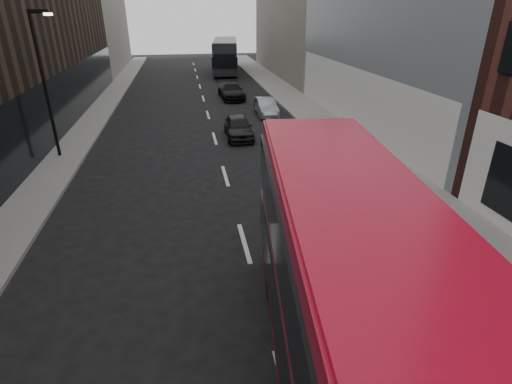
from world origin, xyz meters
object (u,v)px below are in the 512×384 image
car_a (238,127)px  car_c (231,91)px  street_lamp (45,76)px  red_bus (356,312)px  car_b (266,107)px  grey_bus (225,55)px

car_a → car_c: bearing=86.5°
street_lamp → red_bus: size_ratio=0.62×
street_lamp → car_b: 14.80m
grey_bus → car_a: size_ratio=3.08×
street_lamp → car_b: size_ratio=1.86×
red_bus → car_b: bearing=89.6°
red_bus → car_a: bearing=95.9°
grey_bus → red_bus: bearing=-86.4°
grey_bus → car_a: (-2.15, -26.94, -1.37)m
car_a → car_b: bearing=63.4°
street_lamp → grey_bus: (11.83, 28.94, -2.14)m
grey_bus → car_c: size_ratio=2.58×
car_b → car_c: bearing=106.6°
street_lamp → red_bus: street_lamp is taller
grey_bus → car_a: grey_bus is taller
street_lamp → car_a: (9.68, 2.00, -3.52)m
grey_bus → car_b: grey_bus is taller
car_c → car_b: bearing=-77.0°
car_b → grey_bus: bearing=92.3°
red_bus → car_a: red_bus is taller
car_a → car_b: size_ratio=1.04×
red_bus → car_c: bearing=94.6°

